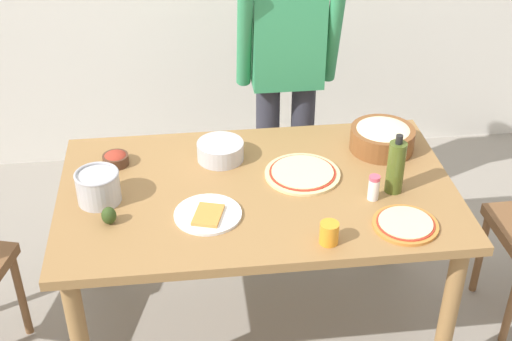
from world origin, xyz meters
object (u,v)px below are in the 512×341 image
(person_cook, at_px, (287,66))
(plate_with_slice, at_px, (208,214))
(cup_orange, at_px, (329,233))
(avocado, at_px, (109,215))
(pizza_raw_on_board, at_px, (302,173))
(pizza_cooked_on_tray, at_px, (405,224))
(olive_oil_bottle, at_px, (396,167))
(salt_shaker, at_px, (374,188))
(steel_pot, at_px, (98,187))
(small_sauce_bowl, at_px, (116,159))
(popcorn_bowl, at_px, (382,137))
(mixing_bowl_steel, at_px, (220,151))
(dining_table, at_px, (257,206))

(person_cook, bearing_deg, plate_with_slice, -115.66)
(cup_orange, xyz_separation_m, avocado, (-0.79, 0.21, -0.01))
(person_cook, relative_size, cup_orange, 19.06)
(person_cook, distance_m, pizza_raw_on_board, 0.71)
(pizza_cooked_on_tray, distance_m, plate_with_slice, 0.74)
(olive_oil_bottle, xyz_separation_m, salt_shaker, (-0.10, -0.05, -0.06))
(olive_oil_bottle, bearing_deg, steel_pot, 176.67)
(small_sauce_bowl, xyz_separation_m, salt_shaker, (1.02, -0.38, 0.02))
(pizza_raw_on_board, xyz_separation_m, cup_orange, (0.02, -0.45, 0.03))
(salt_shaker, bearing_deg, pizza_raw_on_board, 141.02)
(pizza_cooked_on_tray, height_order, cup_orange, cup_orange)
(popcorn_bowl, xyz_separation_m, steel_pot, (-1.21, -0.25, 0.00))
(mixing_bowl_steel, bearing_deg, pizza_raw_on_board, -27.35)
(person_cook, height_order, pizza_cooked_on_tray, person_cook)
(small_sauce_bowl, height_order, steel_pot, steel_pot)
(popcorn_bowl, distance_m, steel_pot, 1.23)
(small_sauce_bowl, bearing_deg, cup_orange, -38.38)
(dining_table, distance_m, plate_with_slice, 0.29)
(dining_table, height_order, pizza_cooked_on_tray, pizza_cooked_on_tray)
(mixing_bowl_steel, distance_m, small_sauce_bowl, 0.45)
(popcorn_bowl, xyz_separation_m, small_sauce_bowl, (-1.15, 0.01, -0.03))
(pizza_cooked_on_tray, xyz_separation_m, olive_oil_bottle, (0.02, 0.23, 0.10))
(mixing_bowl_steel, height_order, cup_orange, cup_orange)
(mixing_bowl_steel, distance_m, steel_pot, 0.56)
(pizza_raw_on_board, distance_m, popcorn_bowl, 0.42)
(plate_with_slice, distance_m, popcorn_bowl, 0.89)
(olive_oil_bottle, bearing_deg, pizza_cooked_on_tray, -94.77)
(salt_shaker, bearing_deg, pizza_cooked_on_tray, -67.99)
(olive_oil_bottle, relative_size, steel_pot, 1.48)
(popcorn_bowl, relative_size, avocado, 4.00)
(plate_with_slice, bearing_deg, pizza_cooked_on_tray, -11.58)
(plate_with_slice, height_order, mixing_bowl_steel, mixing_bowl_steel)
(avocado, bearing_deg, cup_orange, -14.84)
(dining_table, bearing_deg, cup_orange, -60.65)
(avocado, bearing_deg, pizza_cooked_on_tray, -7.74)
(plate_with_slice, bearing_deg, salt_shaker, 3.35)
(small_sauce_bowl, bearing_deg, pizza_raw_on_board, -12.95)
(small_sauce_bowl, relative_size, salt_shaker, 1.04)
(mixing_bowl_steel, height_order, avocado, mixing_bowl_steel)
(olive_oil_bottle, relative_size, salt_shaker, 2.42)
(salt_shaker, bearing_deg, mixing_bowl_steel, 147.28)
(popcorn_bowl, bearing_deg, dining_table, -157.64)
(mixing_bowl_steel, xyz_separation_m, salt_shaker, (0.57, -0.37, 0.01))
(plate_with_slice, relative_size, popcorn_bowl, 0.93)
(mixing_bowl_steel, xyz_separation_m, olive_oil_bottle, (0.67, -0.32, 0.07))
(pizza_cooked_on_tray, relative_size, salt_shaker, 2.33)
(cup_orange, bearing_deg, pizza_raw_on_board, 92.19)
(olive_oil_bottle, bearing_deg, pizza_raw_on_board, 155.93)
(pizza_raw_on_board, distance_m, pizza_cooked_on_tray, 0.50)
(small_sauce_bowl, bearing_deg, pizza_cooked_on_tray, -27.28)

